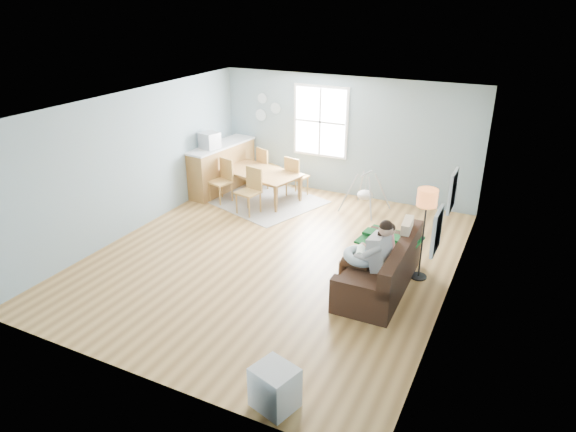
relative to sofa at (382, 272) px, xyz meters
The scene contains 22 objects.
room 2.94m from the sofa, behind, with size 8.40×9.40×3.90m.
window 4.70m from the sofa, 125.67° to the left, with size 1.32×0.08×1.62m.
pictures 2.01m from the sofa, 42.32° to the right, with size 0.05×1.34×0.74m.
wall_plates 5.65m from the sofa, 137.72° to the left, with size 0.67×0.02×0.66m.
sofa is the anchor object (origin of this frame).
green_throw 0.73m from the sofa, 97.33° to the left, with size 0.94×0.81×0.04m, color #124F1E.
beige_pillow 0.74m from the sofa, 69.02° to the left, with size 0.14×0.49×0.49m, color beige.
father 0.52m from the sofa, 113.55° to the right, with size 0.94×0.45×1.32m.
nursing_pillow 0.54m from the sofa, 133.45° to the right, with size 0.52×0.52×0.14m, color silver.
infant 0.58m from the sofa, 137.33° to the right, with size 0.19×0.37×0.14m.
toddler 0.46m from the sofa, 111.91° to the left, with size 0.55×0.27×0.86m.
floor_lamp 1.24m from the sofa, 52.01° to the left, with size 0.31×0.31×1.55m.
storage_cube 3.03m from the sofa, 96.64° to the right, with size 0.57×0.53×0.52m.
rug 4.44m from the sofa, 144.95° to the left, with size 2.63×2.00×0.01m, color #9A948C.
dining_table 4.43m from the sofa, 144.95° to the left, with size 1.83×1.02×0.64m, color brown.
chair_sw 4.77m from the sofa, 154.09° to the left, with size 0.54×0.54×0.96m.
chair_se 3.84m from the sofa, 152.39° to the left, with size 0.52×0.52×0.98m.
chair_nw 5.10m from the sofa, 139.41° to the left, with size 0.58×0.58×0.97m.
chair_ne 4.22m from the sofa, 134.56° to the left, with size 0.52×0.52×0.95m.
counter 5.43m from the sofa, 150.48° to the left, with size 0.80×2.04×1.11m.
monitor 5.37m from the sofa, 154.17° to the left, with size 0.46×0.44×0.36m.
baby_swing 3.16m from the sofa, 113.14° to the left, with size 0.99×1.00×0.85m.
Camera 1 is at (3.80, -7.18, 4.32)m, focal length 32.00 mm.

